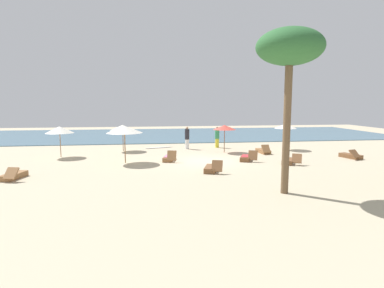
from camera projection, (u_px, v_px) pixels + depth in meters
name	position (u px, v px, depth m)	size (l,w,h in m)	color
ground_plane	(205.00, 161.00, 20.67)	(60.00, 60.00, 0.00)	#BCAD8E
ocean_water	(180.00, 134.00, 37.37)	(48.00, 16.00, 0.06)	#476B7F
umbrella_0	(123.00, 128.00, 24.72)	(1.90, 1.90, 2.04)	brown
umbrella_1	(124.00, 129.00, 19.80)	(2.23, 2.23, 2.34)	olive
umbrella_2	(286.00, 126.00, 25.45)	(1.72, 1.72, 2.08)	brown
umbrella_3	(225.00, 127.00, 24.08)	(1.73, 1.73, 2.08)	brown
umbrella_4	(60.00, 130.00, 21.91)	(1.88, 1.88, 2.14)	olive
lounger_0	(263.00, 151.00, 23.89)	(0.72, 1.72, 0.71)	olive
lounger_1	(13.00, 176.00, 15.87)	(0.98, 1.79, 0.68)	olive
lounger_2	(246.00, 158.00, 20.89)	(1.18, 1.74, 0.73)	brown
lounger_3	(288.00, 161.00, 19.84)	(1.30, 1.77, 0.68)	brown
lounger_4	(169.00, 158.00, 20.81)	(0.92, 1.71, 0.75)	olive
lounger_5	(211.00, 169.00, 17.56)	(1.06, 1.76, 0.72)	brown
lounger_6	(351.00, 156.00, 21.72)	(1.04, 1.80, 0.66)	brown
person_0	(187.00, 138.00, 25.94)	(0.52, 0.52, 1.83)	white
person_1	(217.00, 137.00, 26.78)	(0.40, 0.40, 1.74)	yellow
palm_3	(290.00, 50.00, 12.70)	(2.69, 2.69, 6.71)	brown
surfboard	(159.00, 147.00, 26.67)	(2.40, 1.11, 0.07)	silver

